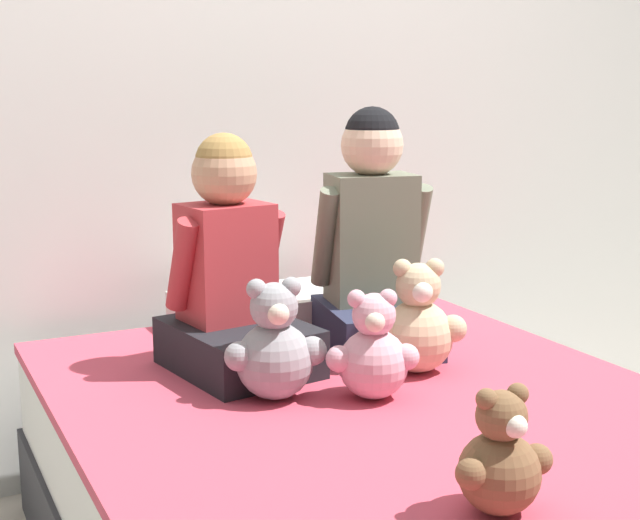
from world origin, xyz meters
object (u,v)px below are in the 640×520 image
(child_on_left, at_px, (231,276))
(teddy_bear_held_by_left_child, at_px, (275,349))
(teddy_bear_held_by_right_child, at_px, (418,325))
(teddy_bear_at_foot_of_bed, at_px, (500,460))
(pillow_at_headboard, at_px, (263,311))
(teddy_bear_between_children, at_px, (372,353))
(bed, at_px, (391,515))
(child_on_right, at_px, (373,247))

(child_on_left, height_order, teddy_bear_held_by_left_child, child_on_left)
(child_on_left, bearing_deg, teddy_bear_held_by_right_child, -39.79)
(teddy_bear_at_foot_of_bed, xyz_separation_m, pillow_at_headboard, (0.09, 1.26, -0.04))
(teddy_bear_held_by_left_child, xyz_separation_m, teddy_bear_at_foot_of_bed, (0.12, -0.69, -0.03))
(teddy_bear_between_children, bearing_deg, pillow_at_headboard, 110.13)
(teddy_bear_held_by_left_child, distance_m, teddy_bear_at_foot_of_bed, 0.70)
(child_on_left, xyz_separation_m, pillow_at_headboard, (0.21, 0.30, -0.19))
(bed, bearing_deg, child_on_left, 115.17)
(child_on_left, bearing_deg, teddy_bear_between_children, -69.49)
(teddy_bear_between_children, bearing_deg, child_on_left, 140.10)
(teddy_bear_held_by_right_child, bearing_deg, child_on_left, 169.62)
(teddy_bear_at_foot_of_bed, bearing_deg, child_on_left, 98.10)
(teddy_bear_held_by_right_child, height_order, teddy_bear_at_foot_of_bed, teddy_bear_held_by_right_child)
(teddy_bear_held_by_left_child, height_order, teddy_bear_held_by_right_child, teddy_bear_held_by_right_child)
(bed, relative_size, teddy_bear_held_by_right_child, 6.39)
(teddy_bear_held_by_left_child, bearing_deg, bed, -30.18)
(bed, bearing_deg, teddy_bear_held_by_right_child, 46.63)
(child_on_right, distance_m, teddy_bear_held_by_right_child, 0.29)
(child_on_left, height_order, child_on_right, child_on_right)
(teddy_bear_held_by_left_child, bearing_deg, pillow_at_headboard, 81.54)
(bed, bearing_deg, teddy_bear_held_by_left_child, 138.17)
(child_on_right, xyz_separation_m, teddy_bear_held_by_left_child, (-0.41, -0.27, -0.16))
(child_on_right, height_order, pillow_at_headboard, child_on_right)
(teddy_bear_between_children, xyz_separation_m, pillow_at_headboard, (0.01, 0.67, -0.05))
(teddy_bear_between_children, relative_size, teddy_bear_at_foot_of_bed, 1.15)
(child_on_right, xyz_separation_m, teddy_bear_between_children, (-0.21, -0.37, -0.18))
(bed, height_order, teddy_bear_held_by_left_child, teddy_bear_held_by_left_child)
(teddy_bear_held_by_left_child, distance_m, teddy_bear_between_children, 0.23)
(teddy_bear_between_children, bearing_deg, child_on_right, 80.85)
(teddy_bear_held_by_right_child, xyz_separation_m, pillow_at_headboard, (-0.20, 0.55, -0.07))
(bed, bearing_deg, pillow_at_headboard, 90.00)
(child_on_right, height_order, teddy_bear_between_children, child_on_right)
(bed, xyz_separation_m, teddy_bear_between_children, (-0.01, 0.09, 0.37))
(child_on_left, relative_size, teddy_bear_held_by_right_child, 2.06)
(bed, height_order, child_on_right, child_on_right)
(teddy_bear_held_by_left_child, distance_m, pillow_at_headboard, 0.61)
(teddy_bear_between_children, bearing_deg, bed, -65.66)
(teddy_bear_held_by_right_child, relative_size, teddy_bear_between_children, 1.13)
(bed, distance_m, teddy_bear_held_by_left_child, 0.47)
(pillow_at_headboard, bearing_deg, teddy_bear_at_foot_of_bed, -94.11)
(bed, distance_m, child_on_left, 0.71)
(child_on_right, relative_size, teddy_bear_held_by_left_child, 2.31)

